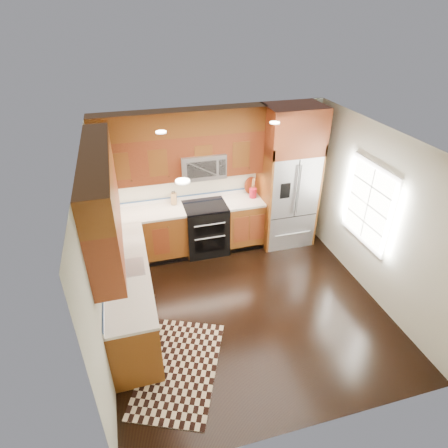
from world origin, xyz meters
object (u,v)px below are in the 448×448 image
object	(u,v)px
range	(206,228)
rug	(179,368)
knife_block	(174,198)
refrigerator	(288,178)
utensil_crock	(253,191)

from	to	relation	value
range	rug	size ratio (longest dim) A/B	0.60
rug	knife_block	distance (m)	2.96
range	refrigerator	world-z (taller)	refrigerator
rug	utensil_crock	size ratio (longest dim) A/B	4.16
knife_block	utensil_crock	xyz separation A→B (m)	(1.44, -0.14, 0.03)
rug	knife_block	bearing A→B (deg)	104.17
utensil_crock	refrigerator	bearing A→B (deg)	-10.95
knife_block	range	bearing A→B (deg)	-23.93
refrigerator	knife_block	distance (m)	2.10
rug	knife_block	size ratio (longest dim) A/B	6.33
range	knife_block	size ratio (longest dim) A/B	3.80
refrigerator	knife_block	size ratio (longest dim) A/B	10.44
range	rug	distance (m)	2.72
knife_block	utensil_crock	world-z (taller)	utensil_crock
rug	knife_block	world-z (taller)	knife_block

